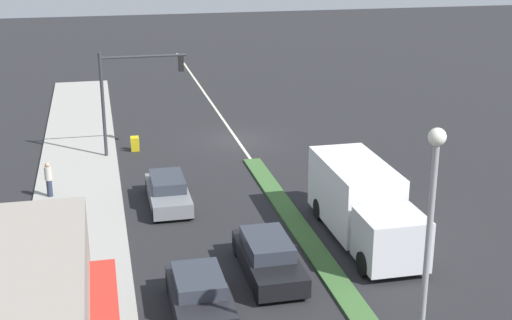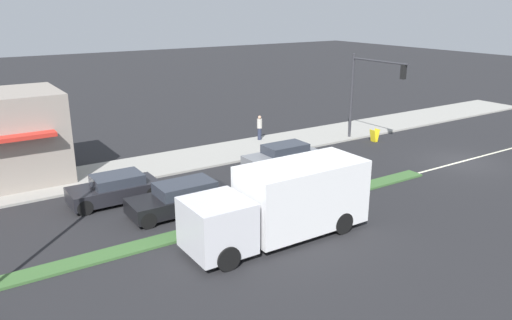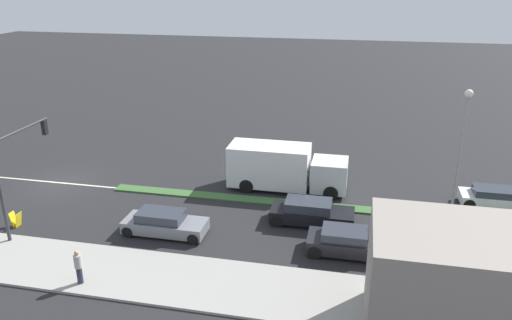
% 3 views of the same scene
% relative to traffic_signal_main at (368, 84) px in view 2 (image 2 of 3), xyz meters
% --- Properties ---
extents(ground_plane, '(160.00, 160.00, 0.00)m').
position_rel_traffic_signal_main_xyz_m(ground_plane, '(-6.12, 16.24, -3.90)').
color(ground_plane, '#232326').
extents(sidewalk_right, '(4.00, 73.00, 0.12)m').
position_rel_traffic_signal_main_xyz_m(sidewalk_right, '(2.88, 16.74, -3.84)').
color(sidewalk_right, '#9E9B93').
rests_on(sidewalk_right, ground).
extents(lane_marking_center, '(0.16, 60.00, 0.01)m').
position_rel_traffic_signal_main_xyz_m(lane_marking_center, '(-6.12, -1.76, -3.90)').
color(lane_marking_center, beige).
rests_on(lane_marking_center, ground).
extents(traffic_signal_main, '(4.59, 0.34, 5.60)m').
position_rel_traffic_signal_main_xyz_m(traffic_signal_main, '(0.00, 0.00, 0.00)').
color(traffic_signal_main, '#333338').
rests_on(traffic_signal_main, sidewalk_right).
extents(pedestrian, '(0.34, 0.34, 1.64)m').
position_rel_traffic_signal_main_xyz_m(pedestrian, '(4.11, 5.62, -2.92)').
color(pedestrian, '#282D42').
rests_on(pedestrian, sidewalk_right).
extents(warning_aframe_sign, '(0.45, 0.53, 0.84)m').
position_rel_traffic_signal_main_xyz_m(warning_aframe_sign, '(-0.17, -0.75, -3.47)').
color(warning_aframe_sign, yellow).
rests_on(warning_aframe_sign, ground).
extents(delivery_truck, '(2.44, 7.50, 2.87)m').
position_rel_traffic_signal_main_xyz_m(delivery_truck, '(-8.32, 12.75, -2.43)').
color(delivery_truck, silver).
rests_on(delivery_truck, ground).
extents(suv_grey, '(1.74, 4.43, 1.28)m').
position_rel_traffic_signal_main_xyz_m(suv_grey, '(-1.12, 7.52, -3.28)').
color(suv_grey, slate).
rests_on(suv_grey, ground).
extents(suv_black, '(1.82, 4.59, 1.36)m').
position_rel_traffic_signal_main_xyz_m(suv_black, '(-3.92, 15.05, -3.24)').
color(suv_black, black).
rests_on(suv_black, ground).
extents(sedan_dark, '(1.84, 4.03, 1.30)m').
position_rel_traffic_signal_main_xyz_m(sedan_dark, '(-1.12, 17.14, -3.26)').
color(sedan_dark, black).
rests_on(sedan_dark, ground).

